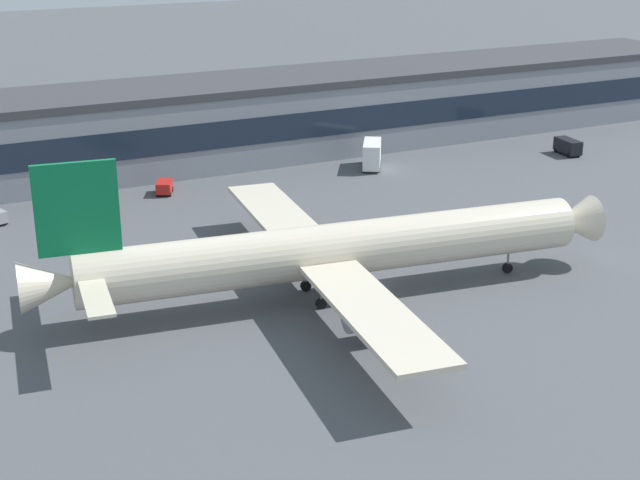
{
  "coord_description": "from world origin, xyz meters",
  "views": [
    {
      "loc": [
        -47.22,
        -81.22,
        38.95
      ],
      "look_at": [
        -4.57,
        2.89,
        5.0
      ],
      "focal_mm": 52.64,
      "sensor_mm": 36.0,
      "label": 1
    }
  ],
  "objects_px": {
    "baggage_tug": "(164,186)",
    "traffic_cone_0": "(413,365)",
    "airliner": "(329,251)",
    "crew_van": "(568,146)",
    "catering_truck": "(372,153)"
  },
  "relations": [
    {
      "from": "catering_truck",
      "to": "crew_van",
      "type": "height_order",
      "value": "catering_truck"
    },
    {
      "from": "baggage_tug",
      "to": "airliner",
      "type": "bearing_deg",
      "value": -85.13
    },
    {
      "from": "crew_van",
      "to": "baggage_tug",
      "type": "xyz_separation_m",
      "value": [
        -65.99,
        8.76,
        -0.37
      ]
    },
    {
      "from": "airliner",
      "to": "crew_van",
      "type": "xyz_separation_m",
      "value": [
        62.27,
        34.85,
        -3.78
      ]
    },
    {
      "from": "airliner",
      "to": "catering_truck",
      "type": "xyz_separation_m",
      "value": [
        29.53,
        42.42,
        -2.94
      ]
    },
    {
      "from": "catering_truck",
      "to": "baggage_tug",
      "type": "xyz_separation_m",
      "value": [
        -33.25,
        1.19,
        -1.21
      ]
    },
    {
      "from": "airliner",
      "to": "crew_van",
      "type": "bearing_deg",
      "value": 29.23
    },
    {
      "from": "airliner",
      "to": "traffic_cone_0",
      "type": "xyz_separation_m",
      "value": [
        -0.71,
        -17.55,
        -4.9
      ]
    },
    {
      "from": "catering_truck",
      "to": "traffic_cone_0",
      "type": "distance_m",
      "value": 67.19
    },
    {
      "from": "catering_truck",
      "to": "traffic_cone_0",
      "type": "height_order",
      "value": "catering_truck"
    },
    {
      "from": "catering_truck",
      "to": "baggage_tug",
      "type": "height_order",
      "value": "catering_truck"
    },
    {
      "from": "baggage_tug",
      "to": "traffic_cone_0",
      "type": "relative_size",
      "value": 6.09
    },
    {
      "from": "airliner",
      "to": "catering_truck",
      "type": "relative_size",
      "value": 8.36
    },
    {
      "from": "airliner",
      "to": "catering_truck",
      "type": "bearing_deg",
      "value": 55.16
    },
    {
      "from": "crew_van",
      "to": "catering_truck",
      "type": "bearing_deg",
      "value": 166.97
    }
  ]
}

